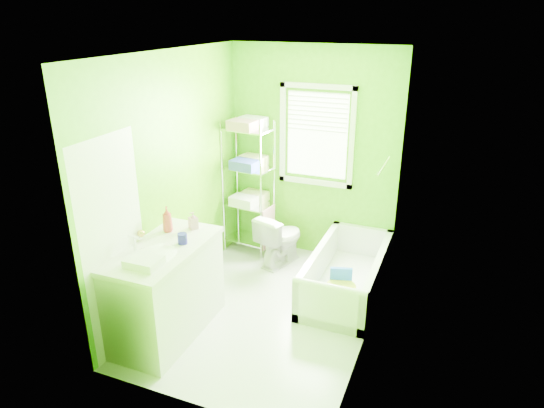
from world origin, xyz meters
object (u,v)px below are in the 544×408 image
at_px(bathtub, 346,279).
at_px(wire_shelf_unit, 250,173).
at_px(vanity, 166,288).
at_px(toilet, 280,238).

relative_size(bathtub, wire_shelf_unit, 0.91).
height_order(bathtub, vanity, vanity).
relative_size(toilet, wire_shelf_unit, 0.38).
height_order(bathtub, toilet, toilet).
bearing_deg(bathtub, wire_shelf_unit, 158.61).
distance_m(vanity, wire_shelf_unit, 1.99).
bearing_deg(wire_shelf_unit, bathtub, -21.39).
bearing_deg(bathtub, vanity, -136.60).
height_order(bathtub, wire_shelf_unit, wire_shelf_unit).
bearing_deg(vanity, wire_shelf_unit, 89.26).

